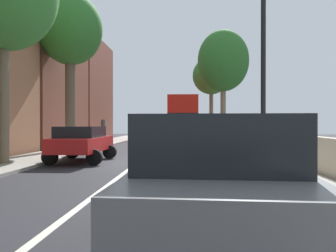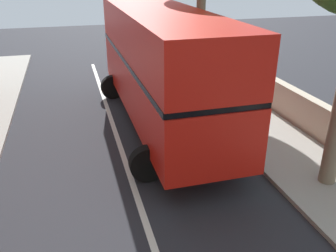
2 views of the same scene
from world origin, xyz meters
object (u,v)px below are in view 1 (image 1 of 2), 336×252
(parked_car_red_left_0, at_px, (82,141))
(street_tree_right_3, at_px, (211,76))
(street_tree_left_4, at_px, (70,32))
(lamppost_right, at_px, (263,49))
(street_tree_right_1, at_px, (223,61))
(parked_car_grey_right_1, at_px, (214,177))
(double_decker_bus, at_px, (183,117))

(parked_car_red_left_0, distance_m, street_tree_right_3, 23.63)
(street_tree_left_4, relative_size, lamppost_right, 1.50)
(street_tree_right_1, xyz_separation_m, street_tree_right_3, (-0.33, 9.11, 0.10))
(street_tree_right_3, bearing_deg, street_tree_left_4, -121.02)
(parked_car_red_left_0, bearing_deg, street_tree_right_1, 59.45)
(street_tree_right_1, distance_m, street_tree_left_4, 12.21)
(street_tree_right_1, relative_size, street_tree_left_4, 0.96)
(street_tree_right_1, distance_m, street_tree_right_3, 9.11)
(parked_car_grey_right_1, distance_m, lamppost_right, 6.40)
(street_tree_left_4, bearing_deg, parked_car_grey_right_1, -64.68)
(double_decker_bus, height_order, street_tree_right_3, street_tree_right_3)
(parked_car_red_left_0, relative_size, street_tree_left_4, 0.45)
(parked_car_grey_right_1, distance_m, street_tree_left_4, 18.72)
(parked_car_red_left_0, xyz_separation_m, street_tree_right_3, (7.13, 21.75, 5.88))
(street_tree_right_3, relative_size, street_tree_left_4, 0.92)
(lamppost_right, bearing_deg, parked_car_red_left_0, 144.73)
(parked_car_grey_right_1, relative_size, street_tree_right_3, 0.52)
(parked_car_red_left_0, relative_size, lamppost_right, 0.68)
(double_decker_bus, xyz_separation_m, lamppost_right, (2.60, -22.38, 1.45))
(street_tree_right_3, bearing_deg, street_tree_right_1, -87.94)
(street_tree_left_4, bearing_deg, double_decker_bus, 60.49)
(street_tree_right_3, bearing_deg, double_decker_bus, -125.06)
(parked_car_red_left_0, distance_m, lamppost_right, 8.82)
(street_tree_right_1, relative_size, lamppost_right, 1.44)
(double_decker_bus, height_order, parked_car_red_left_0, double_decker_bus)
(parked_car_grey_right_1, distance_m, street_tree_right_1, 23.73)
(double_decker_bus, height_order, street_tree_right_1, street_tree_right_1)
(double_decker_bus, distance_m, parked_car_grey_right_1, 27.87)
(double_decker_bus, distance_m, street_tree_left_4, 14.55)
(parked_car_grey_right_1, xyz_separation_m, lamppost_right, (1.80, 5.45, 2.82))
(double_decker_bus, relative_size, parked_car_grey_right_1, 2.22)
(lamppost_right, bearing_deg, street_tree_right_3, 89.28)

